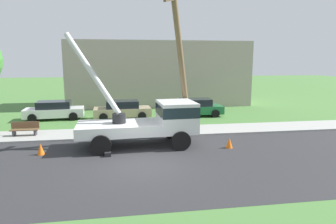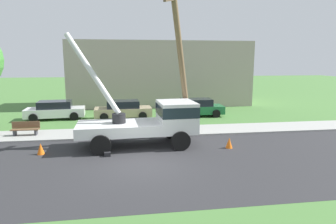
# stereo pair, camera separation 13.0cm
# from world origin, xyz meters

# --- Properties ---
(ground_plane) EXTENTS (120.00, 120.00, 0.00)m
(ground_plane) POSITION_xyz_m (0.00, 12.00, 0.00)
(ground_plane) COLOR #477538
(road_asphalt) EXTENTS (80.00, 8.79, 0.01)m
(road_asphalt) POSITION_xyz_m (0.00, 0.00, 0.00)
(road_asphalt) COLOR #2B2B2D
(road_asphalt) RESTS_ON ground
(sidewalk_strip) EXTENTS (80.00, 2.62, 0.10)m
(sidewalk_strip) POSITION_xyz_m (0.00, 5.71, 0.05)
(sidewalk_strip) COLOR #9E9E99
(sidewalk_strip) RESTS_ON ground
(utility_truck) EXTENTS (6.86, 3.21, 5.98)m
(utility_truck) POSITION_xyz_m (0.79, 2.85, 1.41)
(utility_truck) COLOR silver
(utility_truck) RESTS_ON ground
(leaning_utility_pole) EXTENTS (2.12, 2.30, 8.83)m
(leaning_utility_pole) POSITION_xyz_m (2.53, 4.01, 4.54)
(leaning_utility_pole) COLOR brown
(leaning_utility_pole) RESTS_ON ground
(traffic_cone_ahead) EXTENTS (0.36, 0.36, 0.56)m
(traffic_cone_ahead) POSITION_xyz_m (4.68, 1.71, 0.28)
(traffic_cone_ahead) COLOR orange
(traffic_cone_ahead) RESTS_ON ground
(traffic_cone_behind) EXTENTS (0.36, 0.36, 0.56)m
(traffic_cone_behind) POSITION_xyz_m (-4.78, 2.03, 0.28)
(traffic_cone_behind) COLOR orange
(traffic_cone_behind) RESTS_ON ground
(parked_sedan_white) EXTENTS (4.53, 2.25, 1.42)m
(parked_sedan_white) POSITION_xyz_m (-6.06, 11.12, 0.71)
(parked_sedan_white) COLOR silver
(parked_sedan_white) RESTS_ON ground
(parked_sedan_tan) EXTENTS (4.47, 2.13, 1.42)m
(parked_sedan_tan) POSITION_xyz_m (-0.82, 10.57, 0.71)
(parked_sedan_tan) COLOR tan
(parked_sedan_tan) RESTS_ON ground
(parked_sedan_green) EXTENTS (4.45, 2.10, 1.42)m
(parked_sedan_green) POSITION_xyz_m (5.14, 10.80, 0.71)
(parked_sedan_green) COLOR #1E6638
(parked_sedan_green) RESTS_ON ground
(park_bench) EXTENTS (1.60, 0.45, 0.90)m
(park_bench) POSITION_xyz_m (-6.62, 5.77, 0.46)
(park_bench) COLOR brown
(park_bench) RESTS_ON ground
(lowrise_building_backdrop) EXTENTS (18.00, 6.00, 6.40)m
(lowrise_building_backdrop) POSITION_xyz_m (2.99, 18.20, 3.20)
(lowrise_building_backdrop) COLOR #A5998C
(lowrise_building_backdrop) RESTS_ON ground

